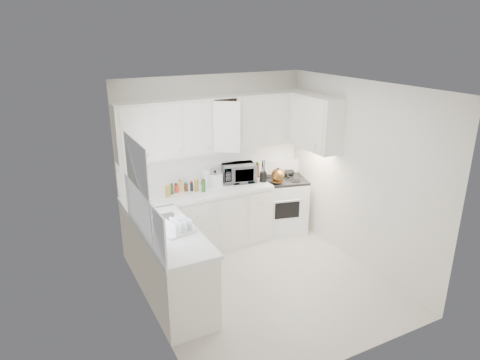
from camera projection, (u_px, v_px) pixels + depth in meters
floor at (264, 283)px, 5.75m from camera, size 3.20×3.20×0.00m
ceiling at (268, 87)px, 4.89m from camera, size 3.20×3.20×0.00m
wall_back at (213, 160)px, 6.66m from camera, size 3.00×0.00×3.00m
wall_front at (354, 248)px, 3.98m from camera, size 3.00×0.00×3.00m
wall_left at (147, 216)px, 4.67m from camera, size 0.00×3.20×3.20m
wall_right at (359, 175)px, 5.97m from camera, size 0.00×3.20×3.20m
window_blinds at (139, 184)px, 4.89m from camera, size 0.06×0.96×1.06m
lower_cabinets_back at (199, 222)px, 6.53m from camera, size 2.22×0.60×0.90m
lower_cabinets_left at (172, 269)px, 5.25m from camera, size 0.60×1.60×0.90m
countertop_back at (198, 193)px, 6.36m from camera, size 2.24×0.64×0.05m
countertop_left at (170, 233)px, 5.10m from camera, size 0.64×1.62×0.05m
backsplash_back at (214, 165)px, 6.68m from camera, size 2.98×0.02×0.55m
backsplash_left at (144, 215)px, 4.87m from camera, size 0.02×1.60×0.55m
upper_cabinets_back at (218, 150)px, 6.46m from camera, size 3.00×0.33×0.80m
upper_cabinets_right at (314, 149)px, 6.52m from camera, size 0.33×0.90×0.80m
sink at (161, 212)px, 5.34m from camera, size 0.42×0.38×0.30m
stove at (281, 198)px, 7.11m from camera, size 0.88×0.79×1.16m
tea_kettle at (278, 174)px, 6.74m from camera, size 0.28×0.24×0.25m
frying_pan at (286, 171)px, 7.19m from camera, size 0.46×0.56×0.04m
microwave at (239, 171)px, 6.71m from camera, size 0.56×0.39×0.35m
rice_cooker at (215, 178)px, 6.55m from camera, size 0.27×0.27×0.24m
paper_towel at (207, 178)px, 6.52m from camera, size 0.12×0.12×0.27m
utensil_crock at (263, 171)px, 6.70m from camera, size 0.15×0.15×0.36m
dish_rack at (178, 225)px, 5.03m from camera, size 0.41×0.35×0.20m
spice_left_0 at (165, 190)px, 6.24m from camera, size 0.06×0.06×0.13m
spice_left_1 at (172, 191)px, 6.20m from camera, size 0.06×0.06×0.13m
spice_left_2 at (175, 188)px, 6.30m from camera, size 0.06×0.06×0.13m
spice_left_3 at (182, 189)px, 6.26m from camera, size 0.06×0.06×0.13m
spice_left_4 at (185, 186)px, 6.37m from camera, size 0.06×0.06×0.13m
spice_left_5 at (192, 187)px, 6.33m from camera, size 0.06×0.06×0.13m
spice_left_6 at (194, 185)px, 6.43m from camera, size 0.06×0.06×0.13m
spice_left_7 at (201, 186)px, 6.39m from camera, size 0.06×0.06×0.13m
sauce_right_0 at (250, 173)px, 6.88m from camera, size 0.06×0.06×0.19m
sauce_right_1 at (255, 173)px, 6.85m from camera, size 0.06×0.06×0.19m
sauce_right_2 at (256, 172)px, 6.93m from camera, size 0.06×0.06×0.19m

